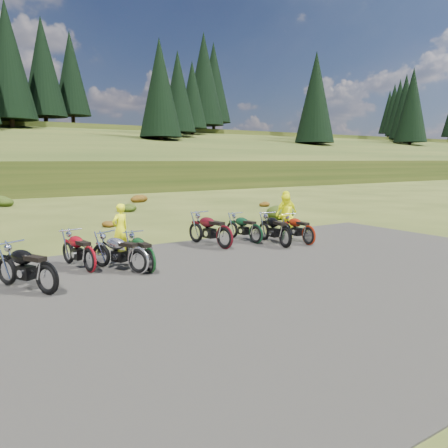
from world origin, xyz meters
TOP-DOWN VIEW (x-y plane):
  - ground at (0.00, 0.00)m, footprint 300.00×300.00m
  - gravel_pad at (0.00, -2.00)m, footprint 20.00×12.00m
  - hill_slope at (0.00, 50.00)m, footprint 300.00×45.97m
  - conifer_23 at (3.00, 62.00)m, footprint 7.48×7.48m
  - conifer_24 at (9.00, 68.00)m, footprint 7.04×7.04m
  - conifer_25 at (15.00, 74.00)m, footprint 6.60×6.60m
  - conifer_26 at (21.00, 49.00)m, footprint 6.16×6.16m
  - conifer_27 at (27.00, 55.00)m, footprint 5.72×5.72m
  - conifer_28 at (33.00, 61.00)m, footprint 5.28×5.28m
  - conifer_29 at (39.00, 67.00)m, footprint 7.92×7.92m
  - conifer_30 at (45.00, 73.00)m, footprint 7.48×7.48m
  - conifer_31 at (51.00, 48.00)m, footprint 7.04×7.04m
  - conifer_32 at (57.00, 54.00)m, footprint 6.60×6.60m
  - conifer_33 at (63.00, 60.00)m, footprint 6.16×6.16m
  - conifer_34 at (69.00, 66.00)m, footprint 5.72×5.72m
  - conifer_35 at (75.00, 72.00)m, footprint 5.28×5.28m
  - conifer_36 at (81.00, 78.00)m, footprint 7.92×7.92m
  - conifer_37 at (87.00, 53.00)m, footprint 7.48×7.48m
  - conifer_38 at (93.00, 59.00)m, footprint 7.04×7.04m
  - conifer_39 at (99.00, 65.00)m, footprint 6.60×6.60m
  - conifer_40 at (105.00, 71.00)m, footprint 6.16×6.16m
  - conifer_41 at (111.00, 77.00)m, footprint 5.72×5.72m
  - shrub_3 at (-3.30, 21.90)m, footprint 1.56×1.56m
  - shrub_4 at (-0.40, 9.20)m, footprint 0.77×0.77m
  - shrub_5 at (2.50, 14.50)m, footprint 1.03×1.03m
  - shrub_6 at (5.40, 19.80)m, footprint 1.30×1.30m
  - shrub_7 at (8.30, 7.10)m, footprint 1.56×1.56m
  - shrub_8 at (11.20, 12.40)m, footprint 0.77×0.77m
  - motorcycle_0 at (-4.92, -0.21)m, footprint 1.66×2.29m
  - motorcycle_1 at (-3.53, 1.25)m, footprint 1.03×2.17m
  - motorcycle_2 at (-2.18, 0.30)m, footprint 0.70×1.99m
  - motorcycle_3 at (-2.47, 0.40)m, footprint 1.55×2.19m
  - motorcycle_4 at (1.30, 1.90)m, footprint 1.17×2.44m
  - motorcycle_5 at (3.21, 0.92)m, footprint 1.03×2.28m
  - motorcycle_6 at (4.24, 0.83)m, footprint 0.79×2.06m
  - motorcycle_7 at (2.81, 2.10)m, footprint 0.88×2.09m
  - person_middle at (-1.98, 3.10)m, footprint 0.70×0.58m
  - person_right_a at (4.37, 2.31)m, footprint 1.04×0.95m
  - person_right_b at (4.73, 2.64)m, footprint 1.11×0.52m

SIDE VIEW (x-z plane):
  - ground at x=0.00m, z-range 0.00..0.00m
  - gravel_pad at x=0.00m, z-range -0.02..0.02m
  - hill_slope at x=0.00m, z-range -4.69..4.69m
  - motorcycle_0 at x=-4.92m, z-range -0.58..0.58m
  - motorcycle_1 at x=-3.53m, z-range -0.55..0.55m
  - motorcycle_2 at x=-2.18m, z-range -0.52..0.52m
  - motorcycle_3 at x=-2.47m, z-range -0.55..0.55m
  - motorcycle_4 at x=1.30m, z-range -0.61..0.61m
  - motorcycle_5 at x=3.21m, z-range -0.58..0.58m
  - motorcycle_6 at x=4.24m, z-range -0.53..0.53m
  - motorcycle_7 at x=2.81m, z-range -0.53..0.53m
  - shrub_4 at x=-0.40m, z-range 0.00..0.45m
  - shrub_8 at x=11.20m, z-range 0.00..0.45m
  - shrub_5 at x=2.50m, z-range 0.00..0.61m
  - shrub_6 at x=5.40m, z-range 0.00..0.77m
  - shrub_3 at x=-3.30m, z-range 0.00..0.92m
  - shrub_7 at x=8.30m, z-range 0.00..0.92m
  - person_middle at x=-1.98m, z-range 0.00..1.66m
  - person_right_a at x=4.37m, z-range 0.00..1.74m
  - person_right_b at x=4.73m, z-range 0.00..1.85m
  - conifer_26 at x=21.00m, z-range 5.37..21.37m
  - conifer_27 at x=27.00m, z-range 6.56..21.56m
  - conifer_31 at x=51.00m, z-range 5.18..23.18m
  - conifer_28 at x=33.00m, z-range 7.76..21.76m
  - conifer_32 at x=57.00m, z-range 6.37..23.37m
  - conifer_33 at x=63.00m, z-range 7.56..23.56m
  - conifer_37 at x=87.00m, z-range 6.17..25.17m
  - conifer_34 at x=69.00m, z-range 8.76..23.76m
  - conifer_38 at x=93.00m, z-range 7.37..25.37m
  - conifer_35 at x=75.00m, z-range 9.95..23.95m
  - conifer_39 at x=99.00m, z-range 8.56..25.56m
  - conifer_23 at x=3.00m, z-range 7.97..26.97m
  - conifer_41 at x=111.00m, z-range 10.15..25.15m
  - conifer_40 at x=105.00m, z-range 9.76..25.76m
  - conifer_24 at x=9.00m, z-range 9.16..27.16m
  - conifer_25 at x=15.00m, z-range 10.16..27.16m
  - conifer_29 at x=39.00m, z-range 8.97..28.97m
  - conifer_30 at x=45.00m, z-range 10.16..29.16m
  - conifer_36 at x=81.00m, z-range 10.16..30.16m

